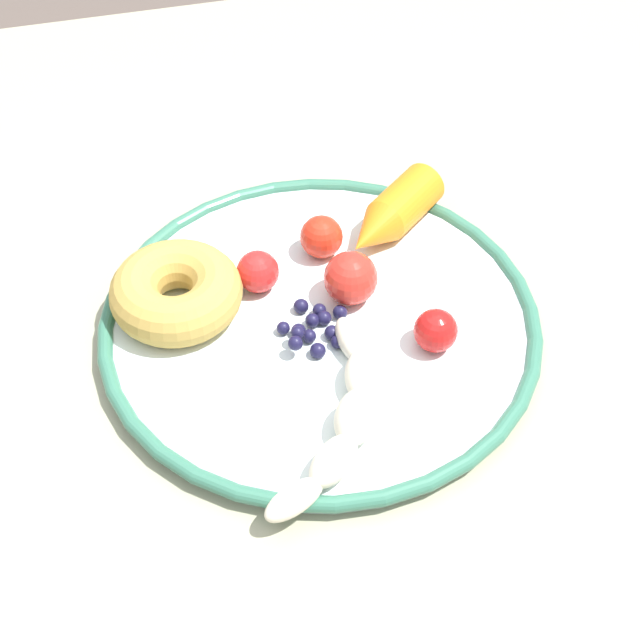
% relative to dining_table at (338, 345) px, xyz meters
% --- Properties ---
extents(dining_table, '(1.23, 0.97, 0.75)m').
position_rel_dining_table_xyz_m(dining_table, '(0.00, 0.00, 0.00)').
color(dining_table, '#9D9A7E').
rests_on(dining_table, ground_plane).
extents(plate, '(0.34, 0.34, 0.02)m').
position_rel_dining_table_xyz_m(plate, '(0.03, 0.05, 0.09)').
color(plate, silver).
rests_on(plate, dining_table).
extents(banana, '(0.11, 0.16, 0.03)m').
position_rel_dining_table_xyz_m(banana, '(0.04, 0.15, 0.10)').
color(banana, beige).
rests_on(banana, plate).
extents(carrot_orange, '(0.11, 0.10, 0.04)m').
position_rel_dining_table_xyz_m(carrot_orange, '(-0.05, -0.04, 0.11)').
color(carrot_orange, orange).
rests_on(carrot_orange, plate).
extents(donut, '(0.14, 0.14, 0.04)m').
position_rel_dining_table_xyz_m(donut, '(0.13, 0.01, 0.11)').
color(donut, '#BA9342').
rests_on(donut, plate).
extents(blueberry_pile, '(0.06, 0.06, 0.02)m').
position_rel_dining_table_xyz_m(blueberry_pile, '(0.04, 0.06, 0.10)').
color(blueberry_pile, '#191638').
rests_on(blueberry_pile, plate).
extents(tomato_near, '(0.04, 0.04, 0.04)m').
position_rel_dining_table_xyz_m(tomato_near, '(0.01, -0.03, 0.11)').
color(tomato_near, red).
rests_on(tomato_near, plate).
extents(tomato_mid, '(0.03, 0.03, 0.03)m').
position_rel_dining_table_xyz_m(tomato_mid, '(-0.05, 0.09, 0.11)').
color(tomato_mid, red).
rests_on(tomato_mid, plate).
extents(tomato_far, '(0.03, 0.03, 0.03)m').
position_rel_dining_table_xyz_m(tomato_far, '(0.07, -0.00, 0.11)').
color(tomato_far, red).
rests_on(tomato_far, plate).
extents(tomato_extra, '(0.04, 0.04, 0.04)m').
position_rel_dining_table_xyz_m(tomato_extra, '(-0.00, 0.03, 0.11)').
color(tomato_extra, red).
rests_on(tomato_extra, plate).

